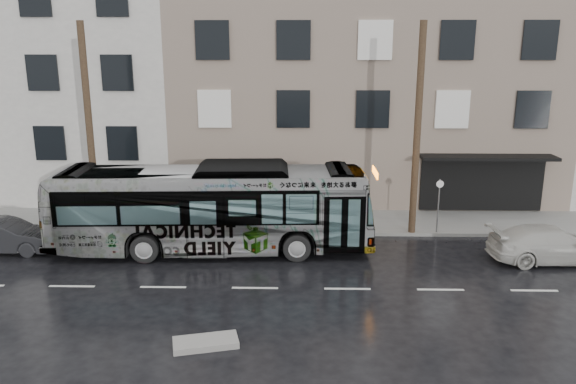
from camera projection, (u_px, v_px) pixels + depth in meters
name	position (u px, v px, depth m)	size (l,w,h in m)	color
ground	(260.00, 261.00, 21.84)	(120.00, 120.00, 0.00)	black
sidewalk	(267.00, 222.00, 26.56)	(90.00, 3.60, 0.15)	gray
building_taupe	(360.00, 93.00, 32.64)	(20.00, 12.00, 11.00)	gray
utility_pole_front	(417.00, 131.00, 23.73)	(0.30, 0.30, 9.00)	#493824
utility_pole_rear	(90.00, 130.00, 24.03)	(0.30, 0.30, 9.00)	#493824
sign_post	(438.00, 206.00, 24.53)	(0.06, 0.06, 2.40)	slate
bus	(212.00, 208.00, 22.61)	(3.01, 12.86, 3.58)	#B2B2B2
white_sedan	(551.00, 244.00, 21.71)	(1.94, 4.77, 1.38)	#B8B6AF
dark_sedan	(5.00, 236.00, 22.69)	(1.44, 4.12, 1.36)	black
slush_pile	(206.00, 343.00, 15.67)	(1.80, 0.80, 0.18)	gray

